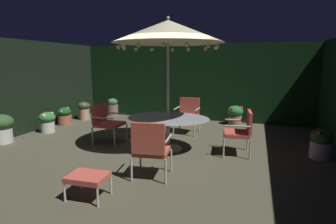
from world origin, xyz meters
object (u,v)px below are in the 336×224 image
at_px(patio_chair_east, 242,129).
at_px(potted_plant_back_center, 235,114).
at_px(potted_plant_back_right, 186,112).
at_px(potted_plant_front_corner, 321,143).
at_px(potted_plant_left_near, 47,121).
at_px(potted_plant_right_far, 84,110).
at_px(potted_plant_left_far, 65,116).
at_px(patio_umbrella, 168,32).
at_px(potted_plant_back_left, 2,127).
at_px(patio_chair_north, 106,121).
at_px(ottoman_footrest, 88,178).
at_px(patio_chair_northeast, 150,146).
at_px(patio_chair_southeast, 188,112).
at_px(potted_plant_right_near, 113,107).
at_px(patio_dining_table, 168,123).

height_order(patio_chair_east, potted_plant_back_center, patio_chair_east).
xyz_separation_m(potted_plant_back_right, potted_plant_front_corner, (3.49, -2.41, -0.02)).
relative_size(potted_plant_left_near, potted_plant_front_corner, 0.95).
relative_size(potted_plant_right_far, potted_plant_left_far, 1.11).
bearing_deg(potted_plant_front_corner, potted_plant_back_center, 126.59).
bearing_deg(potted_plant_left_near, potted_plant_back_right, 35.61).
distance_m(patio_umbrella, potted_plant_right_far, 4.91).
distance_m(potted_plant_left_near, potted_plant_back_left, 1.22).
xyz_separation_m(patio_chair_north, ottoman_footrest, (1.20, -2.53, -0.24)).
bearing_deg(patio_chair_northeast, potted_plant_back_right, 96.59).
bearing_deg(patio_umbrella, patio_chair_northeast, -82.49).
xyz_separation_m(potted_plant_left_near, potted_plant_back_left, (-0.32, -1.18, 0.07)).
bearing_deg(patio_chair_southeast, patio_umbrella, -92.03).
bearing_deg(patio_chair_east, potted_plant_left_far, 168.12).
distance_m(patio_chair_east, potted_plant_left_far, 5.63).
distance_m(potted_plant_left_near, potted_plant_back_right, 4.22).
bearing_deg(patio_chair_east, potted_plant_right_near, 147.99).
bearing_deg(patio_chair_north, patio_umbrella, -1.02).
height_order(patio_dining_table, patio_chair_north, patio_chair_north).
relative_size(patio_chair_north, potted_plant_right_far, 1.53).
distance_m(ottoman_footrest, potted_plant_front_corner, 4.64).
xyz_separation_m(patio_umbrella, potted_plant_back_left, (-4.05, -0.79, -2.21)).
bearing_deg(potted_plant_left_near, ottoman_footrest, -41.03).
bearing_deg(potted_plant_back_right, patio_chair_northeast, -83.41).
relative_size(patio_chair_east, potted_plant_left_far, 1.71).
height_order(patio_chair_southeast, potted_plant_right_far, patio_chair_southeast).
bearing_deg(potted_plant_left_far, patio_chair_north, -29.56).
xyz_separation_m(potted_plant_left_near, potted_plant_back_center, (4.98, 2.65, 0.01)).
bearing_deg(potted_plant_left_far, potted_plant_back_right, 22.74).
bearing_deg(potted_plant_back_left, patio_umbrella, 11.00).
xyz_separation_m(patio_dining_table, patio_chair_northeast, (0.21, -1.60, -0.05)).
xyz_separation_m(patio_chair_northeast, patio_chair_east, (1.39, 1.78, -0.02)).
xyz_separation_m(patio_chair_north, patio_chair_southeast, (1.67, 1.58, 0.02)).
distance_m(patio_chair_northeast, ottoman_footrest, 1.12).
distance_m(patio_chair_southeast, potted_plant_left_far, 3.99).
height_order(patio_chair_southeast, potted_plant_back_right, patio_chair_southeast).
xyz_separation_m(patio_dining_table, potted_plant_left_near, (-3.73, 0.39, -0.30)).
bearing_deg(patio_chair_east, potted_plant_back_center, 96.88).
bearing_deg(patio_chair_southeast, potted_plant_right_near, 154.23).
bearing_deg(patio_chair_southeast, potted_plant_back_center, 50.20).
xyz_separation_m(patio_dining_table, patio_chair_east, (1.60, 0.17, -0.07)).
distance_m(patio_umbrella, potted_plant_left_near, 4.39).
distance_m(potted_plant_back_right, potted_plant_back_left, 5.22).
bearing_deg(patio_umbrella, potted_plant_right_near, 135.35).
relative_size(potted_plant_front_corner, potted_plant_right_near, 0.97).
distance_m(patio_chair_northeast, potted_plant_back_right, 4.48).
bearing_deg(potted_plant_right_far, potted_plant_back_left, -95.37).
height_order(ottoman_footrest, potted_plant_back_center, potted_plant_back_center).
xyz_separation_m(patio_dining_table, patio_umbrella, (-0.00, -0.00, 1.98)).
height_order(patio_umbrella, potted_plant_left_far, patio_umbrella).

